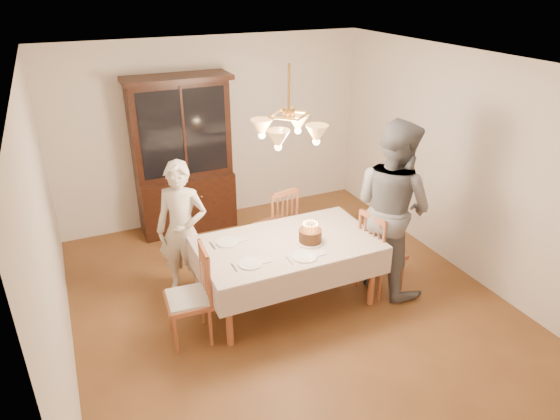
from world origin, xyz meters
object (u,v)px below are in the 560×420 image
elderly_woman (182,231)px  birthday_cake (310,236)px  chair_far_side (276,227)px  dining_table (288,248)px  china_hutch (183,159)px

elderly_woman → birthday_cake: elderly_woman is taller
chair_far_side → elderly_woman: bearing=-167.7°
chair_far_side → birthday_cake: chair_far_side is taller
chair_far_side → birthday_cake: bearing=-93.2°
chair_far_side → birthday_cake: size_ratio=3.33×
birthday_cake → dining_table: bearing=156.8°
dining_table → china_hutch: china_hutch is taller
elderly_woman → birthday_cake: 1.40m
china_hutch → chair_far_side: bearing=-58.9°
dining_table → chair_far_side: (0.27, 0.93, -0.24)m
dining_table → birthday_cake: bearing=-23.2°
china_hutch → elderly_woman: (-0.44, -1.60, -0.25)m
china_hutch → elderly_woman: bearing=-105.4°
elderly_woman → birthday_cake: (1.18, -0.75, 0.04)m
birthday_cake → chair_far_side: bearing=86.8°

